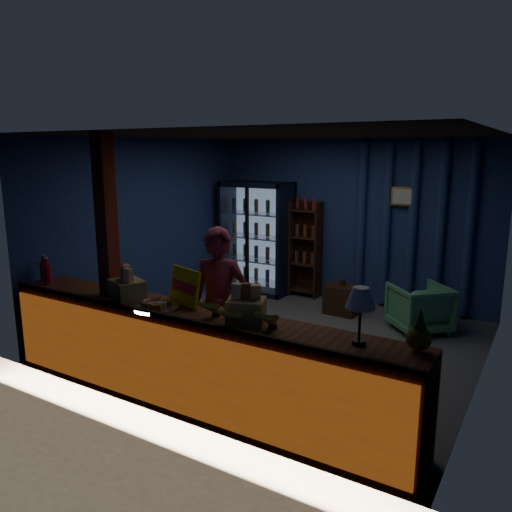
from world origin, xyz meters
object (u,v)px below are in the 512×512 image
Objects in this scene: pastry_tray at (156,306)px; shopkeeper at (219,307)px; table_lamp at (361,300)px; green_chair at (419,308)px.

shopkeeper is at bearing 65.92° from pastry_tray.
pastry_tray is at bearing -132.59° from shopkeeper.
table_lamp is (1.95, 0.13, 0.33)m from pastry_tray.
pastry_tray is (-0.28, -0.63, 0.14)m from shopkeeper.
table_lamp reaches higher than green_chair.
table_lamp is (1.67, -0.49, 0.47)m from shopkeeper.
green_chair is 1.62× the size of pastry_tray.
shopkeeper is 2.32× the size of green_chair.
green_chair is 3.33m from table_lamp.
table_lamp is at bearing -34.88° from shopkeeper.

